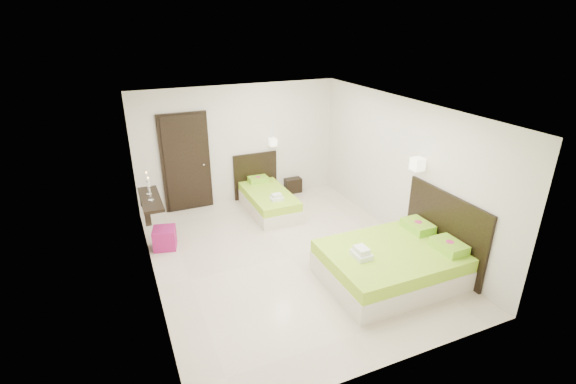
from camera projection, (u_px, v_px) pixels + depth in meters
name	position (u px, v px, depth m)	size (l,w,h in m)	color
floor	(290.00, 256.00, 7.33)	(5.50, 5.50, 0.00)	beige
bed_single	(267.00, 198.00, 9.02)	(1.02, 1.70, 1.41)	beige
bed_double	(395.00, 261.00, 6.62)	(2.09, 1.78, 1.73)	beige
nightstand	(292.00, 184.00, 10.01)	(0.39, 0.35, 0.35)	black
ottoman	(165.00, 238.00, 7.54)	(0.39, 0.39, 0.39)	#8C1254
door	(186.00, 163.00, 8.76)	(1.02, 0.15, 2.14)	black
console_shelf	(150.00, 199.00, 7.60)	(0.35, 1.20, 0.78)	black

